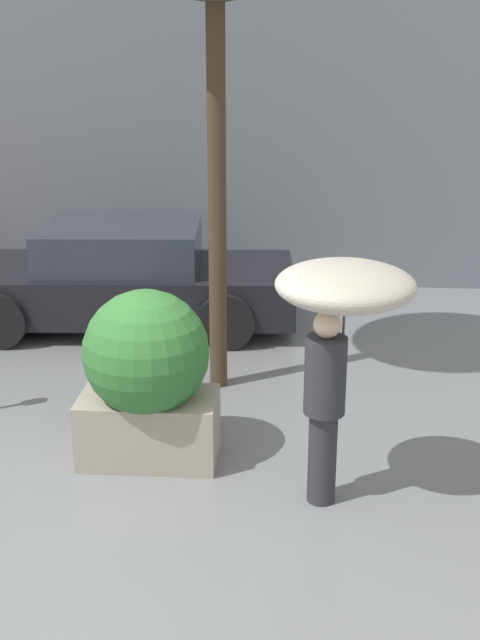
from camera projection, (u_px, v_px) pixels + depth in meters
name	position (u px, v px, depth m)	size (l,w,h in m)	color
ground_plane	(93.00, 513.00, 6.16)	(40.00, 40.00, 0.00)	slate
building_facade	(194.00, 76.00, 11.32)	(18.00, 0.30, 6.00)	slate
planter_box	(147.00, 373.00, 6.72)	(1.17, 1.06, 1.52)	#9E9384
person_adult	(340.00, 313.00, 5.88)	(1.03, 1.03, 1.92)	#2D2D33
parked_car_near	(122.00, 279.00, 10.17)	(4.43, 2.17, 1.29)	black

